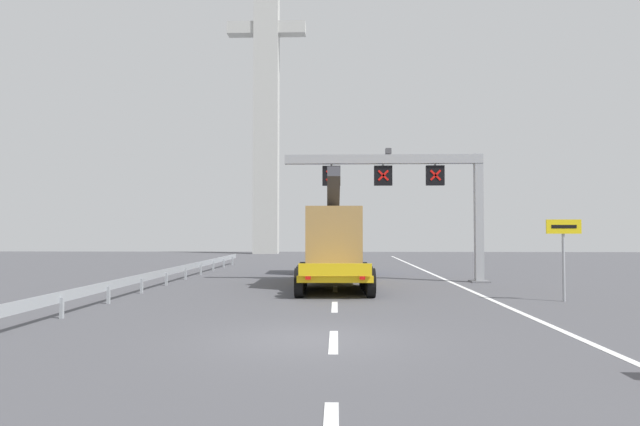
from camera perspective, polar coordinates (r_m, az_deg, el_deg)
ground at (r=12.94m, az=-1.02°, el=-12.93°), size 112.00×112.00×0.00m
lane_markings at (r=38.18m, az=1.65°, el=-5.67°), size 0.20×65.42×0.01m
edge_line_right at (r=25.43m, az=14.57°, el=-7.46°), size 0.20×63.00×0.01m
overhead_lane_gantry at (r=27.63m, az=9.43°, el=3.35°), size 10.02×0.90×6.61m
heavy_haul_truck_yellow at (r=28.12m, az=1.31°, el=-2.94°), size 3.23×14.10×5.30m
exit_sign_yellow at (r=21.38m, az=23.92°, el=-2.68°), size 1.23×0.15×2.90m
guardrail_left at (r=27.89m, az=-14.74°, el=-5.82°), size 0.13×31.99×0.76m
bridge_pylon_distant at (r=65.82m, az=-5.56°, el=14.66°), size 9.00×2.00×41.82m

